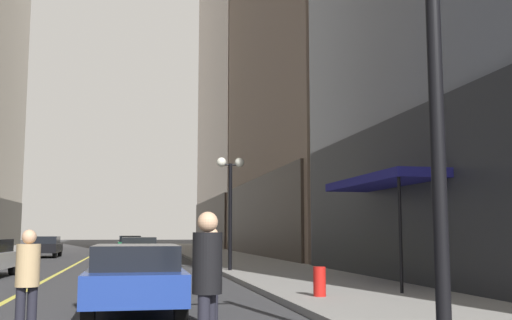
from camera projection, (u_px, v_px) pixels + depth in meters
ground_plane at (87, 258)px, 37.39m from camera, size 200.00×200.00×0.00m
sidewalk_right at (220, 256)px, 38.99m from camera, size 4.50×78.00×0.15m
lane_centre_stripe at (87, 258)px, 37.39m from camera, size 0.16×70.00×0.01m
building_right_far at (281, 56)px, 67.79m from camera, size 15.97×26.00×42.40m
storefront_awning_right at (383, 182)px, 17.23m from camera, size 1.60×5.57×3.12m
car_blue at (135, 276)px, 11.93m from camera, size 1.81×4.56×1.32m
car_yellow at (139, 249)px, 31.86m from camera, size 1.96×4.64×1.32m
car_black at (45, 246)px, 38.54m from camera, size 1.81×4.05×1.32m
car_green at (130, 244)px, 46.40m from camera, size 1.91×4.30×1.32m
pedestrian_in_black_coat at (207, 277)px, 6.88m from camera, size 0.47×0.47×1.80m
pedestrian_in_blue_hoodie at (211, 270)px, 9.93m from camera, size 0.48×0.48×1.64m
pedestrian_in_tan_trench at (27, 276)px, 8.84m from camera, size 0.42×0.42×1.60m
traffic_light_near_right at (354, 48)px, 7.27m from camera, size 3.43×0.35×5.65m
street_lamp_right_mid at (230, 188)px, 23.34m from camera, size 1.06×0.36×4.43m
fire_hydrant_right at (320, 285)px, 13.53m from camera, size 0.28×0.28×0.80m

